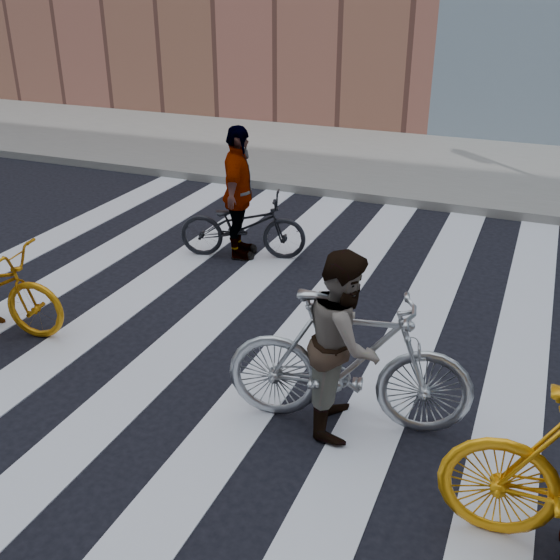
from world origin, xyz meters
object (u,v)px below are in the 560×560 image
Objects in this scene: bike_dark_rear at (243,226)px; rider_rear at (238,193)px; bike_silver_mid at (349,362)px; rider_mid at (344,342)px.

bike_dark_rear is 0.45m from rider_rear.
bike_silver_mid reaches higher than bike_dark_rear.
rider_rear is (-2.41, 3.01, 0.10)m from rider_mid.
rider_mid is 0.89× the size of rider_rear.
bike_silver_mid is 1.14× the size of rider_rear.
bike_silver_mid is 3.86m from bike_dark_rear.
rider_mid is (-0.05, 0.00, 0.18)m from bike_silver_mid.
bike_silver_mid is at bearing -157.68° from bike_dark_rear.
bike_silver_mid is at bearing -101.31° from rider_mid.
bike_silver_mid is 1.29× the size of rider_mid.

